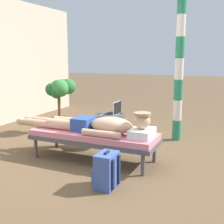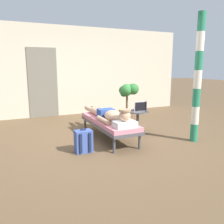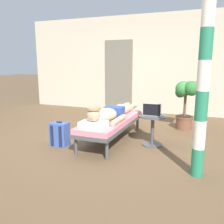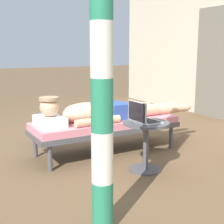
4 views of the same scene
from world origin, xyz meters
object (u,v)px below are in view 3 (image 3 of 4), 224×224
backpack (60,134)px  porch_post (204,76)px  person_reclining (110,114)px  side_table (153,125)px  potted_plant (186,97)px  lounge_chair (111,123)px  laptop (152,113)px

backpack → porch_post: (2.25, -0.33, 1.06)m
person_reclining → side_table: (0.74, 0.11, -0.16)m
backpack → potted_plant: (1.89, 1.87, 0.50)m
lounge_chair → porch_post: bearing=-29.9°
person_reclining → side_table: 0.76m
side_table → porch_post: (0.78, -0.94, 0.90)m
backpack → porch_post: porch_post is taller
side_table → potted_plant: size_ratio=0.50×
laptop → backpack: size_ratio=0.73×
person_reclining → porch_post: (1.51, -0.82, 0.73)m
laptop → potted_plant: bearing=72.1°
person_reclining → laptop: size_ratio=7.00×
lounge_chair → porch_post: porch_post is taller
lounge_chair → potted_plant: potted_plant is taller
backpack → potted_plant: size_ratio=0.41×
side_table → laptop: 0.23m
lounge_chair → side_table: size_ratio=3.52×
backpack → laptop: bearing=20.8°
potted_plant → porch_post: bearing=-80.9°
person_reclining → laptop: (0.74, 0.06, 0.06)m
laptop → porch_post: bearing=-48.7°
lounge_chair → person_reclining: (0.00, -0.05, 0.17)m
side_table → laptop: size_ratio=1.69×
porch_post → laptop: bearing=131.3°
potted_plant → laptop: bearing=-107.9°
lounge_chair → laptop: size_ratio=5.93×
person_reclining → potted_plant: (1.16, 1.38, 0.18)m
laptop → porch_post: (0.78, -0.89, 0.67)m
lounge_chair → person_reclining: bearing=-90.0°
lounge_chair → porch_post: 1.97m
backpack → porch_post: bearing=-8.3°
side_table → potted_plant: 1.37m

